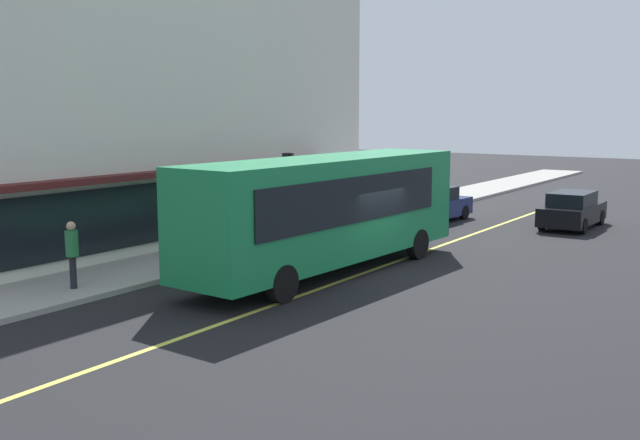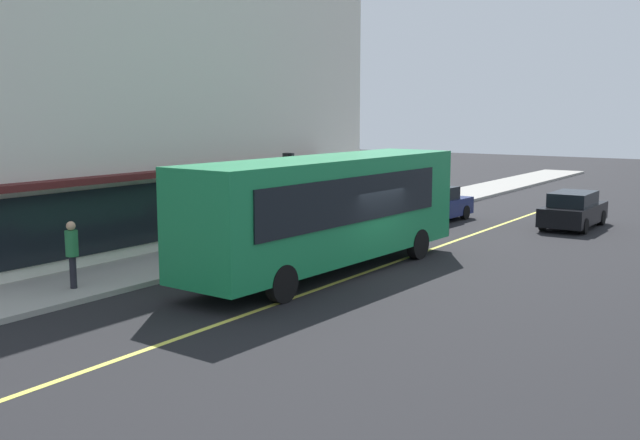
% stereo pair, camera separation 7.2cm
% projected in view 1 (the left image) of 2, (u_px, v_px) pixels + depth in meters
% --- Properties ---
extents(ground, '(120.00, 120.00, 0.00)m').
position_uv_depth(ground, '(369.00, 271.00, 22.65)').
color(ground, black).
extents(sidewalk, '(80.00, 3.10, 0.15)m').
position_uv_depth(sidewalk, '(230.00, 249.00, 25.76)').
color(sidewalk, '#9E9B93').
rests_on(sidewalk, ground).
extents(lane_centre_stripe, '(36.00, 0.16, 0.01)m').
position_uv_depth(lane_centre_stripe, '(369.00, 271.00, 22.65)').
color(lane_centre_stripe, '#D8D14C').
rests_on(lane_centre_stripe, ground).
extents(storefront_building, '(24.45, 8.65, 11.02)m').
position_uv_depth(storefront_building, '(95.00, 93.00, 27.22)').
color(storefront_building, silver).
rests_on(storefront_building, ground).
extents(bus, '(11.23, 3.01, 3.50)m').
position_uv_depth(bus, '(328.00, 208.00, 22.14)').
color(bus, '#197F47').
rests_on(bus, ground).
extents(traffic_light, '(0.30, 0.52, 3.20)m').
position_uv_depth(traffic_light, '(289.00, 176.00, 26.81)').
color(traffic_light, '#2D2D33').
rests_on(traffic_light, sidewalk).
extents(car_black, '(4.31, 1.88, 1.52)m').
position_uv_depth(car_black, '(572.00, 210.00, 30.89)').
color(car_black, black).
rests_on(car_black, ground).
extents(car_navy, '(4.39, 2.05, 1.52)m').
position_uv_depth(car_navy, '(432.00, 205.00, 32.60)').
color(car_navy, navy).
rests_on(car_navy, ground).
extents(pedestrian_mid_block, '(0.34, 0.34, 1.82)m').
position_uv_depth(pedestrian_mid_block, '(72.00, 248.00, 19.67)').
color(pedestrian_mid_block, black).
rests_on(pedestrian_mid_block, sidewalk).
extents(pedestrian_waiting, '(0.34, 0.34, 1.76)m').
position_uv_depth(pedestrian_waiting, '(205.00, 218.00, 25.47)').
color(pedestrian_waiting, black).
rests_on(pedestrian_waiting, sidewalk).
extents(pedestrian_near_storefront, '(0.34, 0.34, 1.78)m').
position_uv_depth(pedestrian_near_storefront, '(335.00, 192.00, 33.23)').
color(pedestrian_near_storefront, black).
rests_on(pedestrian_near_storefront, sidewalk).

